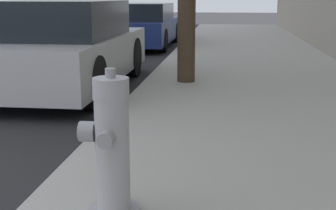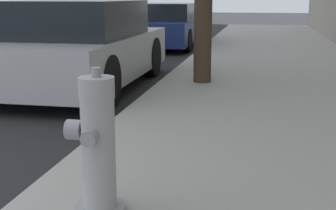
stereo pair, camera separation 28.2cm
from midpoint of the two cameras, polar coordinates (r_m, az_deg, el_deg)
fire_hydrant at (r=2.80m, az=-5.72°, el=-5.15°), size 0.35×0.36×0.89m
parked_car_near at (r=7.35m, az=-9.48°, el=7.08°), size 1.82×4.08×1.35m
parked_car_mid at (r=13.50m, az=0.25°, el=9.68°), size 1.88×4.38×1.22m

